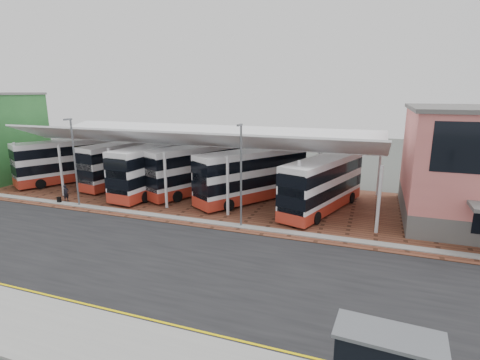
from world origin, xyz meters
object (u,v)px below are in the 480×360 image
(bus_0, at_px, (71,161))
(bus_3, at_px, (198,169))
(bus_4, at_px, (252,176))
(bus_1, at_px, (127,163))
(pedestrian, at_px, (66,193))
(bus_2, at_px, (158,169))
(bus_5, at_px, (323,185))

(bus_0, bearing_deg, bus_3, 31.36)
(bus_3, xyz_separation_m, bus_4, (6.22, -0.96, -0.00))
(bus_4, bearing_deg, bus_1, -153.24)
(pedestrian, bearing_deg, bus_4, -60.99)
(bus_3, relative_size, pedestrian, 7.38)
(bus_3, xyz_separation_m, pedestrian, (-10.43, -7.46, -1.62))
(bus_4, bearing_deg, bus_0, -147.79)
(bus_0, xyz_separation_m, pedestrian, (5.63, -6.66, -1.60))
(bus_0, distance_m, pedestrian, 8.87)
(bus_2, xyz_separation_m, bus_3, (4.02, 1.31, -0.05))
(bus_2, height_order, bus_5, bus_2)
(bus_2, xyz_separation_m, bus_4, (10.24, 0.34, -0.05))
(bus_4, bearing_deg, pedestrian, -126.05)
(bus_3, distance_m, pedestrian, 12.93)
(bus_0, bearing_deg, bus_2, 26.10)
(bus_3, relative_size, bus_5, 1.03)
(bus_1, height_order, bus_2, bus_2)
(bus_2, relative_size, bus_5, 1.06)
(bus_0, relative_size, pedestrian, 7.18)
(bus_1, bearing_deg, bus_3, 5.29)
(bus_0, relative_size, bus_5, 1.00)
(bus_1, bearing_deg, bus_4, 3.32)
(bus_3, height_order, bus_4, bus_3)
(bus_5, bearing_deg, bus_1, -168.63)
(bus_1, height_order, pedestrian, bus_1)
(bus_1, relative_size, bus_4, 1.04)
(bus_3, bearing_deg, bus_4, 15.40)
(bus_2, bearing_deg, bus_3, 23.47)
(bus_2, xyz_separation_m, bus_5, (17.06, -0.47, -0.14))
(bus_0, height_order, bus_1, bus_0)
(bus_2, bearing_deg, bus_0, -176.94)
(bus_2, xyz_separation_m, pedestrian, (-6.41, -6.15, -1.67))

